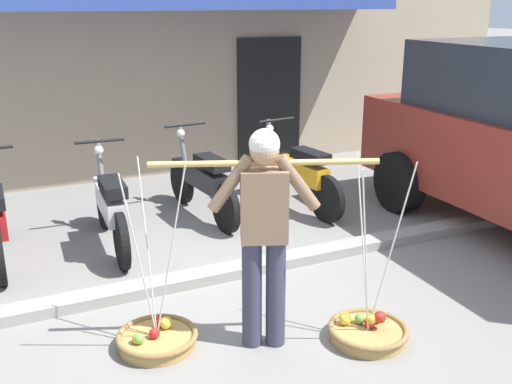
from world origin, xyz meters
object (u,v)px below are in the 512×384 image
object	(u,v)px
motorcycle_end_of_row	(298,175)
fruit_basket_right_side	(368,330)
motorcycle_second_in_row	(111,207)
motorcycle_third_in_row	(203,182)
fruit_basket_left_side	(157,338)
fruit_vendor	(264,226)

from	to	relation	value
motorcycle_end_of_row	fruit_basket_right_side	bearing A→B (deg)	-108.84
fruit_basket_right_side	motorcycle_second_in_row	distance (m)	3.07
motorcycle_second_in_row	motorcycle_end_of_row	bearing A→B (deg)	5.98
fruit_basket_right_side	motorcycle_second_in_row	bearing A→B (deg)	117.21
motorcycle_second_in_row	motorcycle_third_in_row	bearing A→B (deg)	20.85
fruit_basket_left_side	fruit_basket_right_side	size ratio (longest dim) A/B	1.00
motorcycle_second_in_row	motorcycle_third_in_row	size ratio (longest dim) A/B	1.00
motorcycle_third_in_row	motorcycle_end_of_row	bearing A→B (deg)	-10.08
fruit_vendor	motorcycle_end_of_row	size ratio (longest dim) A/B	0.93
motorcycle_second_in_row	motorcycle_third_in_row	distance (m)	1.30
fruit_basket_right_side	motorcycle_third_in_row	distance (m)	3.20
fruit_basket_right_side	motorcycle_second_in_row	world-z (taller)	fruit_basket_right_side
motorcycle_third_in_row	fruit_basket_right_side	bearing A→B (deg)	-86.80
fruit_vendor	motorcycle_third_in_row	bearing A→B (deg)	78.50
fruit_basket_left_side	motorcycle_end_of_row	distance (m)	3.48
fruit_vendor	fruit_basket_right_side	size ratio (longest dim) A/B	1.17
fruit_vendor	motorcycle_second_in_row	world-z (taller)	fruit_vendor
fruit_vendor	fruit_basket_right_side	xyz separation A→B (m)	(0.76, -0.30, -0.90)
motorcycle_second_in_row	motorcycle_end_of_row	distance (m)	2.42
fruit_vendor	fruit_basket_left_side	xyz separation A→B (m)	(-0.76, 0.31, -0.90)
fruit_vendor	motorcycle_third_in_row	world-z (taller)	fruit_vendor
fruit_vendor	fruit_basket_right_side	world-z (taller)	fruit_vendor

